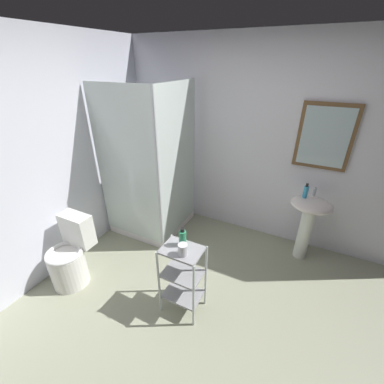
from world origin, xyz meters
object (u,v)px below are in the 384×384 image
object	(u,v)px
shower_stall	(154,201)
toilet	(71,257)
rinse_cup	(183,250)
storage_cart	(183,275)
body_wash_bottle_green	(183,238)
pedestal_sink	(308,217)
hand_soap_bottle	(306,191)

from	to	relation	value
shower_stall	toilet	size ratio (longest dim) A/B	2.63
shower_stall	rinse_cup	distance (m)	1.51
storage_cart	body_wash_bottle_green	world-z (taller)	body_wash_bottle_green
body_wash_bottle_green	storage_cart	bearing A→B (deg)	-69.10
toilet	storage_cart	size ratio (longest dim) A/B	1.03
body_wash_bottle_green	rinse_cup	distance (m)	0.13
pedestal_sink	rinse_cup	world-z (taller)	rinse_cup
storage_cart	body_wash_bottle_green	distance (m)	0.39
hand_soap_bottle	storage_cart	bearing A→B (deg)	-122.90
storage_cart	rinse_cup	size ratio (longest dim) A/B	6.87
pedestal_sink	toilet	size ratio (longest dim) A/B	1.07
shower_stall	storage_cart	distance (m)	1.41
shower_stall	body_wash_bottle_green	size ratio (longest dim) A/B	11.12
shower_stall	pedestal_sink	size ratio (longest dim) A/B	2.47
hand_soap_bottle	rinse_cup	distance (m)	1.62
shower_stall	pedestal_sink	bearing A→B (deg)	9.38
pedestal_sink	shower_stall	bearing A→B (deg)	-170.62
toilet	hand_soap_bottle	distance (m)	2.69
hand_soap_bottle	rinse_cup	world-z (taller)	hand_soap_bottle
shower_stall	body_wash_bottle_green	xyz separation A→B (m)	(0.98, -0.94, 0.36)
shower_stall	storage_cart	xyz separation A→B (m)	(1.00, -0.99, -0.03)
pedestal_sink	rinse_cup	bearing A→B (deg)	-123.78
storage_cart	hand_soap_bottle	distance (m)	1.65
shower_stall	toilet	xyz separation A→B (m)	(-0.26, -1.21, -0.15)
pedestal_sink	storage_cart	distance (m)	1.63
shower_stall	toilet	distance (m)	1.25
rinse_cup	toilet	bearing A→B (deg)	-172.64
body_wash_bottle_green	hand_soap_bottle	bearing A→B (deg)	55.36
toilet	shower_stall	bearing A→B (deg)	77.86
toilet	hand_soap_bottle	size ratio (longest dim) A/B	4.41
pedestal_sink	body_wash_bottle_green	distance (m)	1.61
storage_cart	hand_soap_bottle	world-z (taller)	hand_soap_bottle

